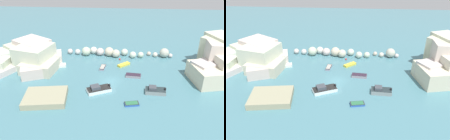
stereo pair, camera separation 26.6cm
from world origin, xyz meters
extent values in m
plane|color=teal|center=(0.00, 0.00, 0.00)|extent=(160.00, 160.00, 0.00)
cube|color=silver|center=(-28.26, 7.65, 1.95)|extent=(6.08, 6.85, 3.91)
cube|color=beige|center=(-22.33, 10.06, 3.02)|extent=(10.78, 10.09, 6.04)
cube|color=beige|center=(-18.38, 3.58, 1.37)|extent=(8.95, 7.86, 2.75)
cube|color=beige|center=(-28.88, 3.45, 1.60)|extent=(5.55, 5.66, 3.21)
cube|color=beige|center=(-20.26, 5.95, 2.98)|extent=(9.88, 9.66, 5.95)
cube|color=silver|center=(-18.30, 8.48, 1.36)|extent=(9.37, 7.26, 2.73)
cube|color=beige|center=(-19.99, 2.62, 1.31)|extent=(7.81, 9.57, 2.63)
cube|color=beige|center=(-25.68, 10.55, 2.40)|extent=(8.94, 9.53, 4.79)
cube|color=beige|center=(22.45, 1.62, 1.94)|extent=(8.73, 9.91, 3.88)
cube|color=beige|center=(21.34, 2.52, 2.21)|extent=(5.84, 5.91, 4.43)
cube|color=beige|center=(26.11, 6.03, 4.14)|extent=(7.15, 6.34, 8.28)
cube|color=beige|center=(26.48, 9.52, 4.15)|extent=(9.79, 9.83, 8.30)
cube|color=beige|center=(27.21, 9.03, 4.46)|extent=(8.03, 9.56, 8.92)
cube|color=silver|center=(28.53, 12.56, 1.34)|extent=(9.52, 9.29, 2.68)
sphere|color=beige|center=(-13.45, 15.30, 0.77)|extent=(1.55, 1.55, 1.55)
sphere|color=silver|center=(-11.09, 15.05, 0.81)|extent=(1.62, 1.62, 1.62)
sphere|color=beige|center=(-8.44, 14.54, 1.29)|extent=(2.57, 2.57, 2.57)
sphere|color=silver|center=(-6.42, 15.93, 1.06)|extent=(2.13, 2.13, 2.13)
sphere|color=beige|center=(-4.35, 14.90, 1.11)|extent=(2.23, 2.23, 2.23)
sphere|color=beige|center=(-1.67, 14.67, 1.31)|extent=(2.61, 2.61, 2.61)
sphere|color=beige|center=(0.34, 13.88, 1.15)|extent=(2.30, 2.30, 2.30)
sphere|color=beige|center=(2.80, 15.40, 1.00)|extent=(2.00, 2.00, 2.00)
sphere|color=beige|center=(5.21, 13.78, 0.94)|extent=(1.88, 1.88, 1.88)
sphere|color=beige|center=(7.49, 14.18, 0.84)|extent=(1.68, 1.68, 1.68)
sphere|color=beige|center=(9.95, 15.80, 0.60)|extent=(1.21, 1.21, 1.21)
sphere|color=beige|center=(11.70, 14.98, 0.68)|extent=(1.37, 1.37, 1.37)
sphere|color=#BABBA9|center=(14.23, 14.99, 1.33)|extent=(2.65, 2.65, 2.65)
sphere|color=beige|center=(16.04, 14.82, 0.60)|extent=(1.21, 1.21, 1.21)
cube|color=tan|center=(-12.63, -8.70, 0.63)|extent=(9.34, 7.97, 1.25)
sphere|color=red|center=(1.55, 12.01, 0.25)|extent=(0.49, 0.49, 0.49)
cube|color=gray|center=(9.98, -4.33, 0.45)|extent=(4.41, 2.40, 0.89)
cube|color=#243033|center=(9.98, -4.33, 0.92)|extent=(4.32, 2.35, 0.06)
cube|color=#3F444C|center=(9.32, -4.30, 1.22)|extent=(1.64, 1.65, 0.67)
cube|color=black|center=(11.98, -4.42, 1.14)|extent=(0.38, 0.46, 0.50)
cube|color=gray|center=(5.29, 2.42, 0.32)|extent=(3.78, 1.86, 0.63)
cube|color=#302232|center=(5.29, 2.42, 0.66)|extent=(3.71, 1.83, 0.06)
cube|color=white|center=(-2.22, -4.64, 0.38)|extent=(5.70, 4.36, 0.77)
cube|color=black|center=(-2.22, -4.64, 0.80)|extent=(5.58, 4.27, 0.06)
cube|color=#3F444C|center=(-2.93, -4.97, 1.16)|extent=(2.47, 2.37, 0.79)
cube|color=black|center=(-0.02, -3.60, 1.02)|extent=(0.51, 0.55, 0.50)
cube|color=white|center=(-11.18, -6.04, 0.20)|extent=(2.19, 2.88, 0.40)
cube|color=black|center=(-11.18, -6.04, 0.43)|extent=(2.15, 2.82, 0.06)
cube|color=#2D7047|center=(-11.18, -6.04, 0.44)|extent=(1.86, 2.45, 0.08)
cube|color=white|center=(-14.45, 6.31, 0.38)|extent=(4.26, 2.51, 0.76)
cylinder|color=silver|center=(-14.45, 6.31, 3.10)|extent=(0.10, 0.10, 4.68)
cube|color=yellow|center=(2.79, 8.52, 0.29)|extent=(3.43, 3.23, 0.57)
cube|color=#2C57AE|center=(4.90, -9.00, 0.19)|extent=(3.08, 1.93, 0.39)
cube|color=#2C3232|center=(4.90, -9.00, 0.42)|extent=(3.02, 1.89, 0.06)
cube|color=#2D7047|center=(4.90, -9.00, 0.43)|extent=(2.62, 1.64, 0.08)
cube|color=gray|center=(-2.67, 6.47, 0.21)|extent=(1.53, 3.20, 0.41)
cube|color=#2B2829|center=(-2.67, 6.47, 0.44)|extent=(1.50, 3.14, 0.06)
cube|color=#ADA89E|center=(-2.67, 6.47, 0.45)|extent=(1.30, 2.72, 0.08)
camera|label=1|loc=(3.85, -45.42, 26.59)|focal=35.88mm
camera|label=2|loc=(4.11, -45.40, 26.59)|focal=35.88mm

